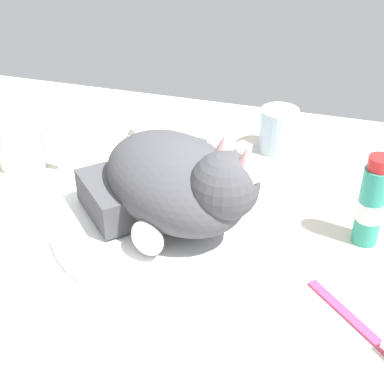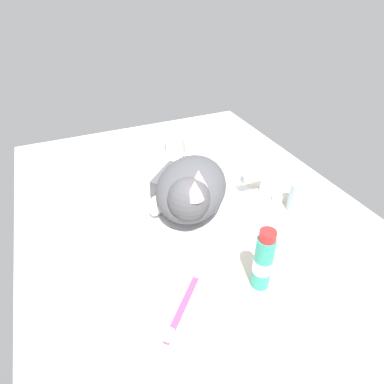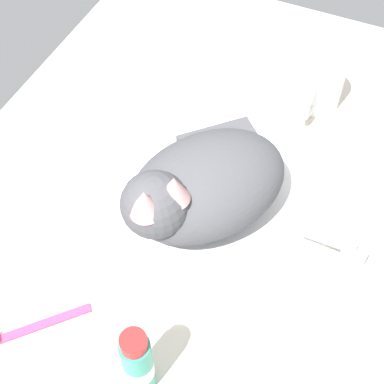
{
  "view_description": "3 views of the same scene",
  "coord_description": "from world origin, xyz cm",
  "views": [
    {
      "loc": [
        21.41,
        -64.75,
        50.68
      ],
      "look_at": [
        2.19,
        1.34,
        4.49
      ],
      "focal_mm": 53.84,
      "sensor_mm": 36.0,
      "label": 1
    },
    {
      "loc": [
        60.89,
        -26.34,
        51.85
      ],
      "look_at": [
        -0.58,
        0.38,
        4.88
      ],
      "focal_mm": 31.08,
      "sensor_mm": 36.0,
      "label": 2
    },
    {
      "loc": [
        45.73,
        18.05,
        71.01
      ],
      "look_at": [
        2.19,
        -1.44,
        7.01
      ],
      "focal_mm": 53.39,
      "sensor_mm": 36.0,
      "label": 3
    }
  ],
  "objects": [
    {
      "name": "sink_basin",
      "position": [
        0.0,
        0.0,
        0.41
      ],
      "size": [
        36.51,
        36.51,
        0.82
      ],
      "primitive_type": "cylinder",
      "color": "white",
      "rests_on": "ground_plane"
    },
    {
      "name": "coffee_mug",
      "position": [
        -29.19,
        8.05,
        4.63
      ],
      "size": [
        12.32,
        8.03,
        9.26
      ],
      "color": "white",
      "rests_on": "ground_plane"
    },
    {
      "name": "soap_dish",
      "position": [
        -10.78,
        23.1,
        0.6
      ],
      "size": [
        9.0,
        6.4,
        1.2
      ],
      "primitive_type": "cube",
      "color": "white",
      "rests_on": "ground_plane"
    },
    {
      "name": "soap_bar",
      "position": [
        -10.78,
        23.1,
        2.53
      ],
      "size": [
        8.16,
        5.56,
        2.66
      ],
      "primitive_type": "cube",
      "rotation": [
        0.0,
        0.0,
        0.21
      ],
      "color": "white",
      "rests_on": "soap_dish"
    },
    {
      "name": "faucet",
      "position": [
        0.0,
        20.94,
        2.69
      ],
      "size": [
        14.2,
        9.58,
        6.29
      ],
      "color": "silver",
      "rests_on": "ground_plane"
    },
    {
      "name": "cat",
      "position": [
        0.89,
        -0.91,
        7.18
      ],
      "size": [
        30.34,
        27.37,
        15.28
      ],
      "color": "#4C4C51",
      "rests_on": "sink_basin"
    },
    {
      "name": "ground_plane",
      "position": [
        0.0,
        0.0,
        -1.5
      ],
      "size": [
        110.0,
        82.5,
        3.0
      ],
      "primitive_type": "cube",
      "color": "beige"
    },
    {
      "name": "toothpaste_bottle",
      "position": [
        26.9,
        2.77,
        6.3
      ],
      "size": [
        3.67,
        3.67,
        13.53
      ],
      "color": "teal",
      "rests_on": "ground_plane"
    },
    {
      "name": "toothbrush",
      "position": [
        26.8,
        -13.82,
        0.52
      ],
      "size": [
        11.46,
        11.09,
        1.6
      ],
      "color": "#D83F72",
      "rests_on": "ground_plane"
    },
    {
      "name": "rinse_cup",
      "position": [
        11.0,
        25.02,
        3.88
      ],
      "size": [
        6.6,
        6.6,
        7.76
      ],
      "color": "silver",
      "rests_on": "ground_plane"
    }
  ]
}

